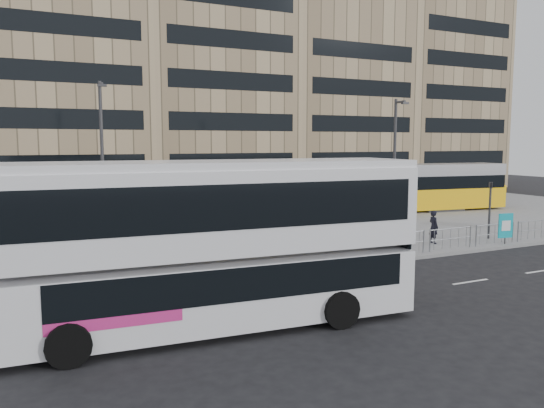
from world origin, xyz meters
name	(u,v)px	position (x,y,z in m)	size (l,w,h in m)	color
ground	(367,265)	(0.00, 0.00, 0.00)	(120.00, 120.00, 0.00)	black
plaza	(257,225)	(0.00, 12.00, 0.07)	(64.00, 24.00, 0.15)	slate
kerb	(366,264)	(0.00, 0.05, 0.07)	(64.00, 0.25, 0.17)	gray
building_row	(181,67)	(1.55, 34.27, 12.91)	(70.40, 18.40, 31.20)	maroon
pedestrian_barrier	(397,238)	(2.00, 0.50, 0.98)	(32.07, 0.07, 1.10)	gray
road_markings	(451,285)	(1.00, -4.00, 0.01)	(62.00, 0.12, 0.01)	white
double_decker_bus	(209,239)	(-8.79, -4.53, 2.63)	(12.33, 3.74, 4.86)	silver
tram	(322,191)	(5.94, 13.80, 1.94)	(30.37, 6.41, 3.56)	yellow
ad_panel	(506,226)	(8.94, 0.40, 1.08)	(0.85, 0.21, 1.59)	#2D2D30
pedestrian	(434,227)	(5.67, 2.10, 1.02)	(0.63, 0.42, 1.73)	black
traffic_light_west	(323,214)	(-1.18, 1.79, 2.12)	(0.22, 0.24, 3.10)	#2D2D30
traffic_light_east	(490,203)	(9.36, 1.85, 2.12)	(0.22, 0.24, 3.10)	#2D2D30
lamp_post_west	(102,155)	(-9.59, 10.49, 4.73)	(0.45, 1.04, 8.41)	#2D2D30
lamp_post_east	(395,158)	(7.24, 7.34, 4.44)	(0.45, 1.04, 7.84)	#2D2D30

